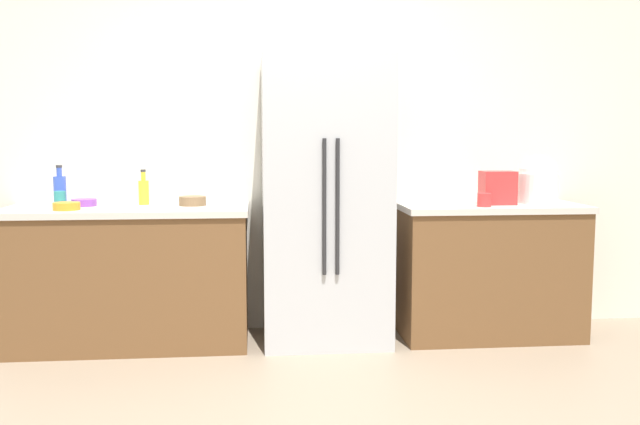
% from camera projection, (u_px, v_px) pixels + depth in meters
% --- Properties ---
extents(kitchen_back_panel, '(5.58, 0.10, 2.61)m').
position_uv_depth(kitchen_back_panel, '(288.00, 141.00, 4.75)').
color(kitchen_back_panel, silver).
rests_on(kitchen_back_panel, ground_plane).
extents(counter_left, '(1.53, 0.63, 0.89)m').
position_uv_depth(counter_left, '(128.00, 276.00, 4.39)').
color(counter_left, brown).
rests_on(counter_left, ground_plane).
extents(counter_right, '(1.20, 0.63, 0.89)m').
position_uv_depth(counter_right, '(488.00, 270.00, 4.61)').
color(counter_right, brown).
rests_on(counter_right, ground_plane).
extents(refrigerator, '(0.81, 0.64, 1.83)m').
position_uv_depth(refrigerator, '(325.00, 202.00, 4.44)').
color(refrigerator, '#B7BABF').
rests_on(refrigerator, ground_plane).
extents(toaster, '(0.22, 0.16, 0.22)m').
position_uv_depth(toaster, '(498.00, 188.00, 4.52)').
color(toaster, red).
rests_on(toaster, counter_right).
extents(rice_cooker, '(0.27, 0.27, 0.32)m').
position_uv_depth(rice_cooker, '(538.00, 180.00, 4.63)').
color(rice_cooker, white).
rests_on(rice_cooker, counter_right).
extents(bottle_a, '(0.07, 0.07, 0.23)m').
position_uv_depth(bottle_a, '(144.00, 191.00, 4.50)').
color(bottle_a, yellow).
rests_on(bottle_a, counter_left).
extents(bottle_b, '(0.08, 0.08, 0.26)m').
position_uv_depth(bottle_b, '(60.00, 189.00, 4.46)').
color(bottle_b, blue).
rests_on(bottle_b, counter_left).
extents(cup_a, '(0.07, 0.07, 0.10)m').
position_uv_depth(cup_a, '(60.00, 199.00, 4.35)').
color(cup_a, teal).
rests_on(cup_a, counter_left).
extents(cup_b, '(0.09, 0.09, 0.09)m').
position_uv_depth(cup_b, '(484.00, 200.00, 4.37)').
color(cup_b, red).
rests_on(cup_b, counter_right).
extents(bowl_a, '(0.17, 0.17, 0.06)m').
position_uv_depth(bowl_a, '(193.00, 201.00, 4.45)').
color(bowl_a, brown).
rests_on(bowl_a, counter_left).
extents(bowl_b, '(0.16, 0.16, 0.05)m').
position_uv_depth(bowl_b, '(67.00, 206.00, 4.18)').
color(bowl_b, orange).
rests_on(bowl_b, counter_left).
extents(bowl_c, '(0.16, 0.16, 0.05)m').
position_uv_depth(bowl_c, '(84.00, 203.00, 4.42)').
color(bowl_c, purple).
rests_on(bowl_c, counter_left).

